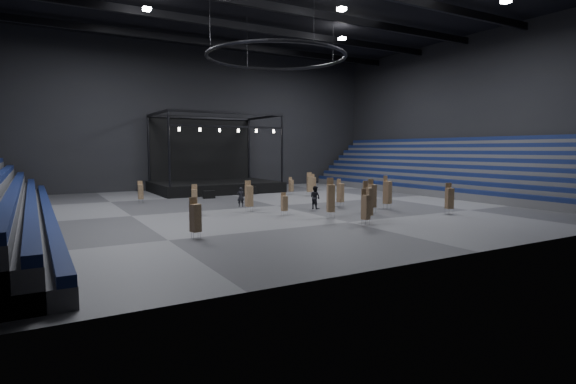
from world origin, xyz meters
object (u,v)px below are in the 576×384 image
stage (213,179)px  flight_case_right (251,191)px  chair_stack_6 (195,217)px  chair_stack_8 (372,195)px  chair_stack_5 (310,184)px  flight_case_mid (246,193)px  crew_member (315,197)px  chair_stack_12 (387,192)px  chair_stack_13 (331,198)px  flight_case_left (209,195)px  chair_stack_10 (249,196)px  chair_stack_11 (340,192)px  chair_stack_2 (195,199)px  chair_stack_0 (291,185)px  chair_stack_4 (141,191)px  chair_stack_14 (368,201)px  chair_stack_9 (284,203)px  chair_stack_3 (313,184)px  chair_stack_1 (366,207)px  chair_stack_7 (449,198)px  man_center (241,197)px

stage → flight_case_right: bearing=-68.6°
chair_stack_6 → chair_stack_8: bearing=-5.7°
chair_stack_5 → flight_case_mid: bearing=169.6°
flight_case_right → crew_member: bearing=-91.9°
chair_stack_12 → crew_member: size_ratio=1.45×
stage → chair_stack_13: stage is taller
chair_stack_6 → chair_stack_13: bearing=-3.7°
flight_case_left → chair_stack_13: (3.31, -16.96, 1.09)m
flight_case_right → chair_stack_10: chair_stack_10 is taller
chair_stack_11 → chair_stack_6: bearing=-165.9°
stage → chair_stack_2: size_ratio=6.02×
stage → chair_stack_0: stage is taller
flight_case_left → chair_stack_11: 14.42m
chair_stack_4 → chair_stack_14: chair_stack_14 is taller
flight_case_mid → chair_stack_5: chair_stack_5 is taller
flight_case_right → chair_stack_11: size_ratio=0.53×
chair_stack_9 → chair_stack_14: (3.46, -5.64, 0.53)m
chair_stack_0 → chair_stack_10: 14.32m
flight_case_right → chair_stack_13: (-2.16, -18.50, 1.06)m
chair_stack_2 → stage: bearing=84.7°
chair_stack_8 → chair_stack_13: 4.41m
chair_stack_3 → chair_stack_12: size_ratio=0.81×
flight_case_mid → chair_stack_12: size_ratio=0.40×
flight_case_left → chair_stack_1: chair_stack_1 is taller
chair_stack_7 → chair_stack_13: 9.62m
chair_stack_6 → man_center: 14.33m
chair_stack_13 → chair_stack_10: bearing=144.1°
flight_case_right → chair_stack_1: bearing=-95.2°
chair_stack_0 → chair_stack_11: bearing=-101.1°
chair_stack_8 → chair_stack_10: 9.85m
chair_stack_4 → chair_stack_14: 22.21m
chair_stack_12 → chair_stack_0: bearing=79.9°
chair_stack_4 → chair_stack_13: chair_stack_13 is taller
chair_stack_6 → chair_stack_8: chair_stack_8 is taller
chair_stack_9 → chair_stack_3: bearing=55.0°
flight_case_mid → chair_stack_5: (5.98, -3.36, 0.96)m
chair_stack_11 → chair_stack_13: 6.56m
chair_stack_10 → chair_stack_12: bearing=-20.8°
chair_stack_2 → crew_member: bearing=7.2°
chair_stack_7 → chair_stack_1: bearing=-154.5°
chair_stack_7 → chair_stack_10: chair_stack_10 is taller
chair_stack_7 → crew_member: 10.72m
chair_stack_6 → chair_stack_11: chair_stack_11 is taller
chair_stack_4 → stage: bearing=42.5°
stage → chair_stack_1: size_ratio=5.77×
chair_stack_6 → stage: bearing=50.3°
chair_stack_9 → chair_stack_13: (2.40, -2.72, 0.55)m
stage → chair_stack_7: size_ratio=5.77×
chair_stack_9 → chair_stack_12: 9.43m
chair_stack_13 → chair_stack_6: bearing=-146.0°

